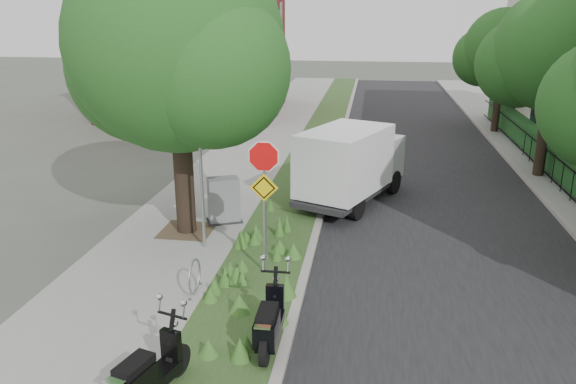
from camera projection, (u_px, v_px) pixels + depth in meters
name	position (u px, v px, depth m)	size (l,w,h in m)	color
ground	(324.00, 293.00, 12.21)	(120.00, 120.00, 0.00)	#4C5147
sidewalk_near	(239.00, 165.00, 22.20)	(3.50, 60.00, 0.12)	gray
verge	(308.00, 167.00, 21.81)	(2.00, 60.00, 0.12)	#2B441D
kerb_near	(333.00, 168.00, 21.67)	(0.20, 60.00, 0.13)	#9E9991
road	(426.00, 173.00, 21.20)	(7.00, 60.00, 0.01)	black
kerb_far	(523.00, 176.00, 20.69)	(0.20, 60.00, 0.13)	#9E9991
footpath_far	(572.00, 178.00, 20.45)	(3.20, 60.00, 0.12)	gray
street_tree_main	(174.00, 55.00, 14.00)	(6.21, 5.54, 7.66)	black
bare_post	(201.00, 171.00, 13.70)	(0.08, 0.08, 4.00)	#A5A8AD
bike_hoop	(194.00, 277.00, 11.87)	(0.06, 0.78, 0.77)	#A5A8AD
sign_assembly	(264.00, 181.00, 12.24)	(0.94, 0.08, 3.22)	#A5A8AD
fence_far	(545.00, 161.00, 20.41)	(0.04, 24.00, 1.00)	black
hedge_far	(565.00, 161.00, 20.31)	(1.00, 24.00, 1.10)	#164019
brick_building	(197.00, 40.00, 32.95)	(9.40, 10.40, 8.30)	maroon
far_tree_b	(552.00, 56.00, 19.35)	(4.83, 4.31, 6.56)	black
far_tree_c	(502.00, 52.00, 27.00)	(4.37, 3.89, 5.93)	black
scooter_near	(143.00, 382.00, 8.42)	(0.73, 1.81, 0.88)	black
scooter_far	(269.00, 328.00, 9.84)	(0.39, 1.85, 0.88)	black
box_truck	(351.00, 161.00, 17.54)	(3.44, 4.96, 2.10)	#262628
utility_cabinet	(224.00, 201.00, 15.87)	(1.14, 0.98, 1.28)	#262628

